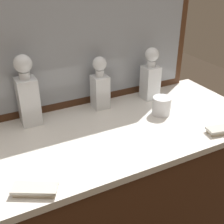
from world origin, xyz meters
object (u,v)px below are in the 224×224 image
(crystal_decanter_center, at_px, (150,78))
(silver_brush_far_left, at_px, (223,130))
(crystal_decanter_left, at_px, (28,97))
(crystal_tumbler_left, at_px, (162,107))
(crystal_decanter_far_left, at_px, (100,88))
(silver_brush_left, at_px, (35,190))

(crystal_decanter_center, distance_m, silver_brush_far_left, 0.45)
(crystal_decanter_left, distance_m, crystal_tumbler_left, 0.60)
(crystal_decanter_left, relative_size, crystal_decanter_center, 1.17)
(crystal_decanter_far_left, bearing_deg, silver_brush_far_left, -51.43)
(crystal_decanter_left, bearing_deg, silver_brush_left, -102.02)
(crystal_tumbler_left, distance_m, silver_brush_left, 0.70)
(crystal_tumbler_left, xyz_separation_m, silver_brush_left, (-0.66, -0.25, -0.03))
(crystal_decanter_center, distance_m, crystal_tumbler_left, 0.20)
(crystal_decanter_far_left, relative_size, crystal_decanter_left, 0.82)
(crystal_decanter_left, xyz_separation_m, silver_brush_left, (-0.09, -0.44, -0.11))
(silver_brush_left, bearing_deg, crystal_decanter_far_left, 45.52)
(crystal_decanter_left, height_order, crystal_tumbler_left, crystal_decanter_left)
(crystal_decanter_left, bearing_deg, crystal_decanter_far_left, -0.28)
(crystal_tumbler_left, distance_m, silver_brush_far_left, 0.29)
(crystal_tumbler_left, bearing_deg, crystal_decanter_far_left, 139.19)
(crystal_decanter_far_left, distance_m, crystal_decanter_left, 0.34)
(crystal_tumbler_left, relative_size, silver_brush_left, 0.57)
(silver_brush_far_left, distance_m, silver_brush_left, 0.79)
(crystal_decanter_far_left, relative_size, silver_brush_far_left, 1.76)
(crystal_decanter_center, height_order, silver_brush_far_left, crystal_decanter_center)
(crystal_decanter_far_left, bearing_deg, crystal_tumbler_left, -40.81)
(crystal_decanter_left, bearing_deg, crystal_decanter_center, -1.85)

